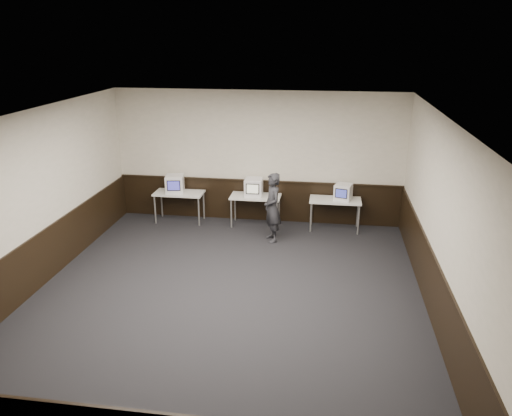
{
  "coord_description": "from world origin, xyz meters",
  "views": [
    {
      "loc": [
        1.66,
        -7.67,
        4.45
      ],
      "look_at": [
        0.31,
        1.6,
        1.15
      ],
      "focal_mm": 35.0,
      "sensor_mm": 36.0,
      "label": 1
    }
  ],
  "objects_px": {
    "desk_left": "(179,195)",
    "emac_left": "(175,184)",
    "emac_right": "(343,192)",
    "emac_center": "(254,187)",
    "desk_center": "(255,199)",
    "desk_right": "(335,202)",
    "person": "(272,208)"
  },
  "relations": [
    {
      "from": "desk_right",
      "to": "emac_right",
      "type": "distance_m",
      "value": 0.31
    },
    {
      "from": "emac_center",
      "to": "desk_center",
      "type": "bearing_deg",
      "value": -25.2
    },
    {
      "from": "emac_left",
      "to": "person",
      "type": "height_order",
      "value": "person"
    },
    {
      "from": "desk_center",
      "to": "emac_left",
      "type": "bearing_deg",
      "value": -179.78
    },
    {
      "from": "desk_center",
      "to": "emac_center",
      "type": "height_order",
      "value": "emac_center"
    },
    {
      "from": "desk_left",
      "to": "emac_right",
      "type": "xyz_separation_m",
      "value": [
        3.97,
        0.01,
        0.26
      ]
    },
    {
      "from": "desk_left",
      "to": "desk_right",
      "type": "bearing_deg",
      "value": 0.0
    },
    {
      "from": "desk_center",
      "to": "emac_center",
      "type": "distance_m",
      "value": 0.29
    },
    {
      "from": "person",
      "to": "emac_left",
      "type": "bearing_deg",
      "value": -133.68
    },
    {
      "from": "desk_center",
      "to": "desk_right",
      "type": "distance_m",
      "value": 1.9
    },
    {
      "from": "emac_right",
      "to": "person",
      "type": "xyz_separation_m",
      "value": [
        -1.56,
        -0.91,
        -0.15
      ]
    },
    {
      "from": "desk_left",
      "to": "emac_left",
      "type": "height_order",
      "value": "emac_left"
    },
    {
      "from": "desk_center",
      "to": "emac_left",
      "type": "height_order",
      "value": "emac_left"
    },
    {
      "from": "desk_right",
      "to": "emac_left",
      "type": "relative_size",
      "value": 2.3
    },
    {
      "from": "desk_right",
      "to": "person",
      "type": "height_order",
      "value": "person"
    },
    {
      "from": "emac_center",
      "to": "person",
      "type": "distance_m",
      "value": 1.09
    },
    {
      "from": "emac_center",
      "to": "person",
      "type": "relative_size",
      "value": 0.3
    },
    {
      "from": "emac_right",
      "to": "person",
      "type": "height_order",
      "value": "person"
    },
    {
      "from": "emac_left",
      "to": "emac_center",
      "type": "xyz_separation_m",
      "value": [
        1.95,
        0.03,
        -0.0
      ]
    },
    {
      "from": "desk_left",
      "to": "emac_center",
      "type": "xyz_separation_m",
      "value": [
        1.85,
        0.02,
        0.28
      ]
    },
    {
      "from": "person",
      "to": "desk_right",
      "type": "bearing_deg",
      "value": 98.87
    },
    {
      "from": "desk_center",
      "to": "emac_right",
      "type": "xyz_separation_m",
      "value": [
        2.07,
        0.01,
        0.26
      ]
    },
    {
      "from": "emac_center",
      "to": "desk_left",
      "type": "bearing_deg",
      "value": 178.77
    },
    {
      "from": "desk_center",
      "to": "person",
      "type": "xyz_separation_m",
      "value": [
        0.51,
        -0.9,
        0.11
      ]
    },
    {
      "from": "emac_left",
      "to": "emac_center",
      "type": "height_order",
      "value": "emac_left"
    },
    {
      "from": "person",
      "to": "emac_right",
      "type": "bearing_deg",
      "value": 96.2
    },
    {
      "from": "desk_left",
      "to": "person",
      "type": "distance_m",
      "value": 2.57
    },
    {
      "from": "emac_left",
      "to": "emac_right",
      "type": "height_order",
      "value": "emac_left"
    },
    {
      "from": "desk_left",
      "to": "desk_center",
      "type": "relative_size",
      "value": 1.0
    },
    {
      "from": "desk_left",
      "to": "emac_center",
      "type": "height_order",
      "value": "emac_center"
    },
    {
      "from": "emac_right",
      "to": "person",
      "type": "relative_size",
      "value": 0.3
    },
    {
      "from": "person",
      "to": "desk_left",
      "type": "bearing_deg",
      "value": -134.53
    }
  ]
}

